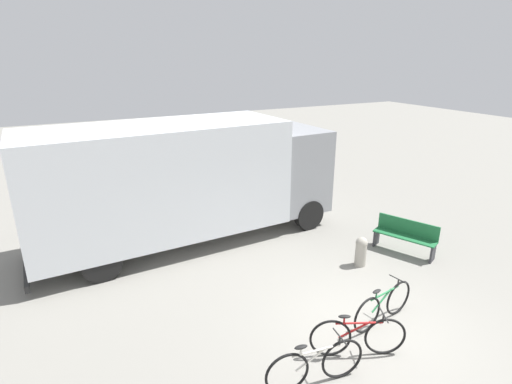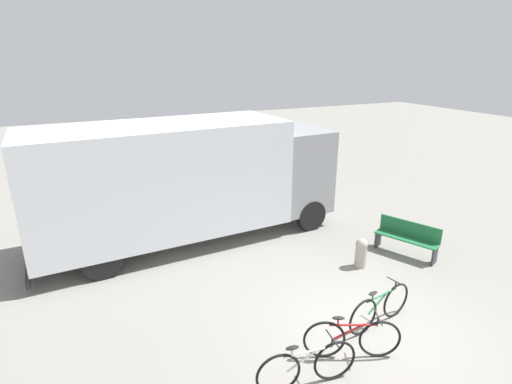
{
  "view_description": "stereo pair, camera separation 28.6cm",
  "coord_description": "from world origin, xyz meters",
  "px_view_note": "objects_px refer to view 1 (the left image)",
  "views": [
    {
      "loc": [
        -4.93,
        -4.87,
        5.08
      ],
      "look_at": [
        -0.6,
        3.67,
        1.78
      ],
      "focal_mm": 28.0,
      "sensor_mm": 36.0,
      "label": 1
    },
    {
      "loc": [
        -4.68,
        -5.0,
        5.08
      ],
      "look_at": [
        -0.6,
        3.67,
        1.78
      ],
      "focal_mm": 28.0,
      "sensor_mm": 36.0,
      "label": 2
    }
  ],
  "objects_px": {
    "bicycle_far": "(383,305)",
    "park_bench": "(406,235)",
    "delivery_truck": "(185,178)",
    "bollard_near_bench": "(361,250)",
    "bicycle_near": "(315,365)",
    "bicycle_middle": "(358,336)"
  },
  "relations": [
    {
      "from": "delivery_truck",
      "to": "park_bench",
      "type": "height_order",
      "value": "delivery_truck"
    },
    {
      "from": "bicycle_near",
      "to": "bollard_near_bench",
      "type": "distance_m",
      "value": 4.26
    },
    {
      "from": "delivery_truck",
      "to": "bicycle_middle",
      "type": "height_order",
      "value": "delivery_truck"
    },
    {
      "from": "bollard_near_bench",
      "to": "delivery_truck",
      "type": "bearing_deg",
      "value": 135.09
    },
    {
      "from": "bicycle_middle",
      "to": "bollard_near_bench",
      "type": "height_order",
      "value": "bicycle_middle"
    },
    {
      "from": "park_bench",
      "to": "bollard_near_bench",
      "type": "xyz_separation_m",
      "value": [
        -1.56,
        -0.03,
        -0.08
      ]
    },
    {
      "from": "bicycle_near",
      "to": "bollard_near_bench",
      "type": "xyz_separation_m",
      "value": [
        3.29,
        2.71,
        0.03
      ]
    },
    {
      "from": "park_bench",
      "to": "bicycle_middle",
      "type": "height_order",
      "value": "park_bench"
    },
    {
      "from": "park_bench",
      "to": "bicycle_far",
      "type": "bearing_deg",
      "value": 102.78
    },
    {
      "from": "delivery_truck",
      "to": "park_bench",
      "type": "xyz_separation_m",
      "value": [
        5.0,
        -3.4,
        -1.37
      ]
    },
    {
      "from": "delivery_truck",
      "to": "bicycle_near",
      "type": "bearing_deg",
      "value": -91.3
    },
    {
      "from": "bicycle_near",
      "to": "delivery_truck",
      "type": "bearing_deg",
      "value": 99.46
    },
    {
      "from": "park_bench",
      "to": "bicycle_near",
      "type": "relative_size",
      "value": 0.96
    },
    {
      "from": "delivery_truck",
      "to": "bollard_near_bench",
      "type": "xyz_separation_m",
      "value": [
        3.44,
        -3.43,
        -1.45
      ]
    },
    {
      "from": "bicycle_far",
      "to": "bollard_near_bench",
      "type": "relative_size",
      "value": 2.21
    },
    {
      "from": "delivery_truck",
      "to": "bollard_near_bench",
      "type": "relative_size",
      "value": 11.09
    },
    {
      "from": "bicycle_near",
      "to": "bicycle_far",
      "type": "relative_size",
      "value": 1.0
    },
    {
      "from": "delivery_truck",
      "to": "park_bench",
      "type": "relative_size",
      "value": 5.2
    },
    {
      "from": "bicycle_far",
      "to": "park_bench",
      "type": "bearing_deg",
      "value": 27.44
    },
    {
      "from": "bicycle_far",
      "to": "bollard_near_bench",
      "type": "height_order",
      "value": "bicycle_far"
    },
    {
      "from": "park_bench",
      "to": "bicycle_middle",
      "type": "relative_size",
      "value": 1.04
    },
    {
      "from": "bicycle_middle",
      "to": "delivery_truck",
      "type": "bearing_deg",
      "value": 126.14
    }
  ]
}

